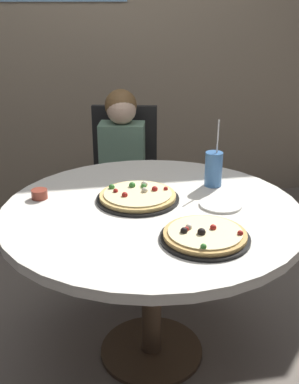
# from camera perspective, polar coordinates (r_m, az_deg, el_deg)

# --- Properties ---
(ground_plane) EXTENTS (8.00, 8.00, 0.00)m
(ground_plane) POSITION_cam_1_polar(r_m,az_deg,el_deg) (2.38, 0.24, -18.63)
(ground_plane) COLOR slate
(wall_with_window) EXTENTS (5.20, 0.14, 2.90)m
(wall_with_window) POSITION_cam_1_polar(r_m,az_deg,el_deg) (3.66, -5.89, 20.55)
(wall_with_window) COLOR gray
(wall_with_window) RESTS_ON ground_plane
(dining_table) EXTENTS (1.25, 1.25, 0.75)m
(dining_table) POSITION_cam_1_polar(r_m,az_deg,el_deg) (2.01, 0.27, -4.32)
(dining_table) COLOR silver
(dining_table) RESTS_ON ground_plane
(chair_wooden) EXTENTS (0.49, 0.49, 0.95)m
(chair_wooden) POSITION_cam_1_polar(r_m,az_deg,el_deg) (2.96, -3.08, 1.99)
(chair_wooden) COLOR black
(chair_wooden) RESTS_ON ground_plane
(diner_child) EXTENTS (0.34, 0.43, 1.08)m
(diner_child) POSITION_cam_1_polar(r_m,az_deg,el_deg) (2.81, -3.35, -0.18)
(diner_child) COLOR #3F4766
(diner_child) RESTS_ON ground_plane
(pizza_veggie) EXTENTS (0.33, 0.33, 0.05)m
(pizza_veggie) POSITION_cam_1_polar(r_m,az_deg,el_deg) (1.72, 6.67, -5.22)
(pizza_veggie) COLOR black
(pizza_veggie) RESTS_ON dining_table
(pizza_cheese) EXTENTS (0.36, 0.36, 0.05)m
(pizza_cheese) POSITION_cam_1_polar(r_m,az_deg,el_deg) (2.04, -1.42, -0.54)
(pizza_cheese) COLOR black
(pizza_cheese) RESTS_ON dining_table
(soda_cup) EXTENTS (0.08, 0.08, 0.31)m
(soda_cup) POSITION_cam_1_polar(r_m,az_deg,el_deg) (2.19, 7.71, 2.78)
(soda_cup) COLOR #3F72B2
(soda_cup) RESTS_ON dining_table
(sauce_bowl) EXTENTS (0.07, 0.07, 0.04)m
(sauce_bowl) POSITION_cam_1_polar(r_m,az_deg,el_deg) (2.11, -13.09, -0.24)
(sauce_bowl) COLOR brown
(sauce_bowl) RESTS_ON dining_table
(plate_small) EXTENTS (0.18, 0.18, 0.01)m
(plate_small) POSITION_cam_1_polar(r_m,az_deg,el_deg) (2.01, 8.56, -1.48)
(plate_small) COLOR white
(plate_small) RESTS_ON dining_table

